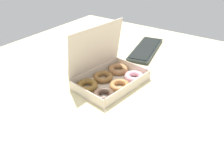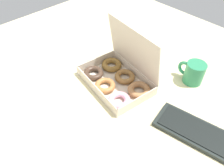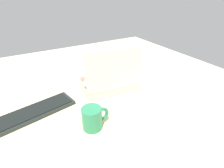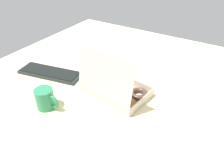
# 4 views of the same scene
# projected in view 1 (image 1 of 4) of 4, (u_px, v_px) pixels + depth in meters

# --- Properties ---
(ground_plane) EXTENTS (1.80, 1.80, 0.02)m
(ground_plane) POSITION_uv_depth(u_px,v_px,m) (117.00, 89.00, 1.03)
(ground_plane) COLOR beige
(donut_box) EXTENTS (0.37, 0.27, 0.27)m
(donut_box) POSITION_uv_depth(u_px,v_px,m) (109.00, 77.00, 1.04)
(donut_box) COLOR beige
(donut_box) RESTS_ON ground_plane
(keyboard) EXTENTS (0.41, 0.20, 0.02)m
(keyboard) POSITION_uv_depth(u_px,v_px,m) (146.00, 49.00, 1.38)
(keyboard) COLOR #212826
(keyboard) RESTS_ON ground_plane
(coffee_mug) EXTENTS (0.13, 0.09, 0.10)m
(coffee_mug) POSITION_uv_depth(u_px,v_px,m) (95.00, 45.00, 1.32)
(coffee_mug) COLOR #2C8457
(coffee_mug) RESTS_ON ground_plane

